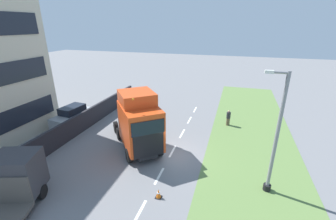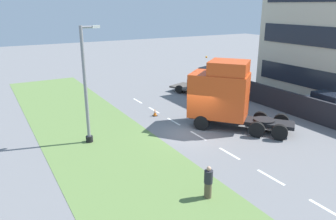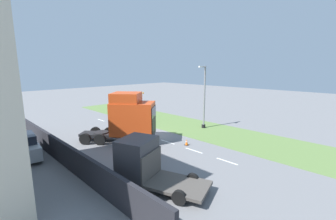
{
  "view_description": "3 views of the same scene",
  "coord_description": "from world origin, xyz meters",
  "px_view_note": "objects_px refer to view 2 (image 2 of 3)",
  "views": [
    {
      "loc": [
        -4.13,
        14.02,
        9.35
      ],
      "look_at": [
        0.68,
        -1.71,
        3.03
      ],
      "focal_mm": 24.0,
      "sensor_mm": 36.0,
      "label": 1
    },
    {
      "loc": [
        -11.86,
        -17.28,
        8.32
      ],
      "look_at": [
        -1.3,
        1.1,
        1.51
      ],
      "focal_mm": 35.0,
      "sensor_mm": 36.0,
      "label": 2
    },
    {
      "loc": [
        14.55,
        17.07,
        7.05
      ],
      "look_at": [
        -1.13,
        1.42,
        2.83
      ],
      "focal_mm": 24.0,
      "sensor_mm": 36.0,
      "label": 3
    }
  ],
  "objects_px": {
    "parked_car": "(327,106)",
    "traffic_cone_lead": "(155,112)",
    "pedestrian": "(208,183)",
    "flatbed_truck": "(209,81)",
    "lorry_cab": "(223,94)",
    "lamp_post": "(87,93)"
  },
  "relations": [
    {
      "from": "parked_car",
      "to": "traffic_cone_lead",
      "type": "height_order",
      "value": "parked_car"
    },
    {
      "from": "traffic_cone_lead",
      "to": "pedestrian",
      "type": "bearing_deg",
      "value": -106.04
    },
    {
      "from": "flatbed_truck",
      "to": "traffic_cone_lead",
      "type": "relative_size",
      "value": 10.03
    },
    {
      "from": "flatbed_truck",
      "to": "pedestrian",
      "type": "xyz_separation_m",
      "value": [
        -10.47,
        -14.01,
        -0.73
      ]
    },
    {
      "from": "lorry_cab",
      "to": "flatbed_truck",
      "type": "bearing_deg",
      "value": 20.2
    },
    {
      "from": "pedestrian",
      "to": "parked_car",
      "type": "bearing_deg",
      "value": 16.87
    },
    {
      "from": "lorry_cab",
      "to": "traffic_cone_lead",
      "type": "xyz_separation_m",
      "value": [
        -3.06,
        4.44,
        -2.1
      ]
    },
    {
      "from": "parked_car",
      "to": "traffic_cone_lead",
      "type": "distance_m",
      "value": 13.26
    },
    {
      "from": "flatbed_truck",
      "to": "lorry_cab",
      "type": "bearing_deg",
      "value": 40.38
    },
    {
      "from": "lamp_post",
      "to": "lorry_cab",
      "type": "bearing_deg",
      "value": -12.22
    },
    {
      "from": "lorry_cab",
      "to": "traffic_cone_lead",
      "type": "height_order",
      "value": "lorry_cab"
    },
    {
      "from": "flatbed_truck",
      "to": "lamp_post",
      "type": "bearing_deg",
      "value": 2.02
    },
    {
      "from": "parked_car",
      "to": "pedestrian",
      "type": "distance_m",
      "value": 15.2
    },
    {
      "from": "parked_car",
      "to": "pedestrian",
      "type": "bearing_deg",
      "value": -157.55
    },
    {
      "from": "lamp_post",
      "to": "parked_car",
      "type": "bearing_deg",
      "value": -14.49
    },
    {
      "from": "flatbed_truck",
      "to": "pedestrian",
      "type": "bearing_deg",
      "value": 33.9
    },
    {
      "from": "lamp_post",
      "to": "traffic_cone_lead",
      "type": "bearing_deg",
      "value": 22.62
    },
    {
      "from": "lorry_cab",
      "to": "lamp_post",
      "type": "distance_m",
      "value": 9.27
    },
    {
      "from": "parked_car",
      "to": "pedestrian",
      "type": "xyz_separation_m",
      "value": [
        -14.54,
        -4.41,
        -0.19
      ]
    },
    {
      "from": "pedestrian",
      "to": "lamp_post",
      "type": "bearing_deg",
      "value": 106.92
    },
    {
      "from": "parked_car",
      "to": "flatbed_truck",
      "type": "bearing_deg",
      "value": 118.57
    },
    {
      "from": "pedestrian",
      "to": "traffic_cone_lead",
      "type": "xyz_separation_m",
      "value": [
        3.26,
        11.35,
        -0.48
      ]
    }
  ]
}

